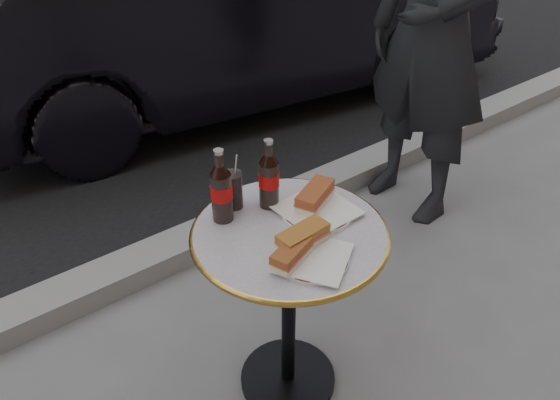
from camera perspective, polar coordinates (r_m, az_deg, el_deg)
ground at (r=2.22m, az=0.82°, el=-18.31°), size 80.00×80.00×0.00m
curb at (r=2.73m, az=-10.92°, el=-5.21°), size 40.00×0.20×0.12m
bistro_table at (r=1.94m, az=0.91°, el=-11.78°), size 0.62×0.62×0.73m
plate_left at (r=1.58m, az=3.43°, el=-6.23°), size 0.28×0.28×0.01m
plate_right at (r=1.76m, az=3.89°, el=-1.22°), size 0.27×0.27×0.01m
sandwich_left_a at (r=1.55m, az=1.21°, el=-5.71°), size 0.16×0.11×0.05m
sandwich_left_b at (r=1.60m, az=2.40°, el=-3.99°), size 0.17×0.09×0.06m
sandwich_right at (r=1.77m, az=3.66°, el=0.35°), size 0.18×0.14×0.06m
cola_bottle_left at (r=1.68m, az=-6.19°, el=1.51°), size 0.09×0.09×0.25m
cola_bottle_right at (r=1.74m, az=-1.18°, el=2.78°), size 0.08×0.08×0.24m
cola_glass at (r=1.77m, az=-4.91°, el=1.05°), size 0.06×0.06×0.13m
parked_car at (r=4.15m, az=-5.16°, el=19.25°), size 1.96×4.26×1.35m
pedestrian at (r=2.77m, az=15.99°, el=16.59°), size 0.49×0.73×1.94m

